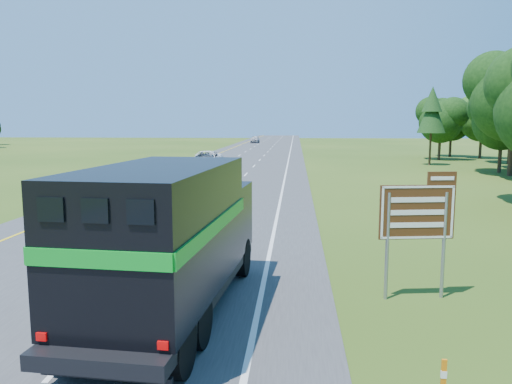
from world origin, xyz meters
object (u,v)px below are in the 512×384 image
horse_truck (171,236)px  far_car (255,139)px  white_suv (206,160)px  exit_sign (418,217)px

horse_truck → far_car: horse_truck is taller
horse_truck → white_suv: bearing=103.4°
far_car → exit_sign: 105.66m
horse_truck → far_car: (-6.65, 106.65, -1.18)m
white_suv → exit_sign: size_ratio=1.83×
white_suv → horse_truck: bearing=-82.0°
horse_truck → exit_sign: bearing=20.2°
white_suv → far_car: bearing=89.2°
far_car → horse_truck: bearing=-86.3°
white_suv → exit_sign: (12.75, -38.51, 1.35)m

